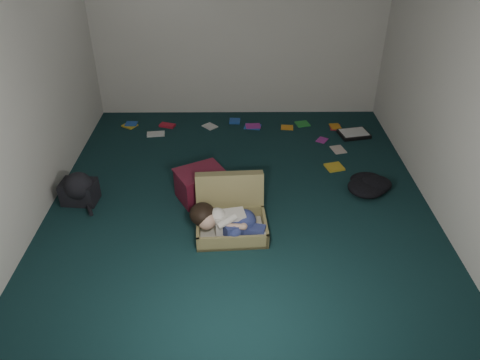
{
  "coord_description": "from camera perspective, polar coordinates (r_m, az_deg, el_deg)",
  "views": [
    {
      "loc": [
        -0.03,
        -4.12,
        2.91
      ],
      "look_at": [
        0.0,
        -0.15,
        0.35
      ],
      "focal_mm": 35.0,
      "sensor_mm": 36.0,
      "label": 1
    }
  ],
  "objects": [
    {
      "name": "maroon_bin",
      "position": [
        5.0,
        -4.81,
        -0.53
      ],
      "size": [
        0.61,
        0.57,
        0.34
      ],
      "rotation": [
        0.0,
        0.0,
        0.5
      ],
      "color": "maroon",
      "rests_on": "floor"
    },
    {
      "name": "suitcase",
      "position": [
        4.59,
        -1.13,
        -4.11
      ],
      "size": [
        0.71,
        0.7,
        0.5
      ],
      "rotation": [
        0.0,
        0.0,
        0.06
      ],
      "color": "olive",
      "rests_on": "floor"
    },
    {
      "name": "clothing_pile",
      "position": [
        5.37,
        16.18,
        -0.54
      ],
      "size": [
        0.52,
        0.46,
        0.14
      ],
      "primitive_type": null,
      "rotation": [
        0.0,
        0.0,
        -0.24
      ],
      "color": "black",
      "rests_on": "floor"
    },
    {
      "name": "backpack",
      "position": [
        5.23,
        -19.0,
        -1.27
      ],
      "size": [
        0.48,
        0.4,
        0.27
      ],
      "primitive_type": null,
      "rotation": [
        0.0,
        0.0,
        -0.1
      ],
      "color": "black",
      "rests_on": "floor"
    },
    {
      "name": "paper_tray",
      "position": [
        6.5,
        13.71,
        5.5
      ],
      "size": [
        0.43,
        0.36,
        0.05
      ],
      "rotation": [
        0.0,
        0.0,
        0.21
      ],
      "color": "black",
      "rests_on": "floor"
    },
    {
      "name": "wall_left",
      "position": [
        4.84,
        -24.87,
        10.36
      ],
      "size": [
        0.0,
        4.5,
        4.5
      ],
      "primitive_type": "plane",
      "rotation": [
        1.57,
        0.0,
        1.57
      ],
      "color": "silver",
      "rests_on": "ground"
    },
    {
      "name": "book_scatter",
      "position": [
        6.39,
        1.74,
        5.83
      ],
      "size": [
        3.07,
        1.49,
        0.02
      ],
      "color": "gold",
      "rests_on": "floor"
    },
    {
      "name": "wall_back",
      "position": [
        6.57,
        -0.19,
        18.65
      ],
      "size": [
        4.5,
        0.0,
        4.5
      ],
      "primitive_type": "plane",
      "rotation": [
        1.57,
        0.0,
        0.0
      ],
      "color": "silver",
      "rests_on": "ground"
    },
    {
      "name": "person",
      "position": [
        4.43,
        -1.62,
        -5.02
      ],
      "size": [
        0.74,
        0.35,
        0.31
      ],
      "rotation": [
        0.0,
        0.0,
        0.06
      ],
      "color": "silver",
      "rests_on": "suitcase"
    },
    {
      "name": "floor",
      "position": [
        5.04,
        -0.01,
        -2.42
      ],
      "size": [
        4.5,
        4.5,
        0.0
      ],
      "primitive_type": "plane",
      "color": "#0F2A2B",
      "rests_on": "ground"
    },
    {
      "name": "wall_front",
      "position": [
        2.47,
        0.43,
        -7.94
      ],
      "size": [
        4.5,
        0.0,
        4.5
      ],
      "primitive_type": "plane",
      "rotation": [
        -1.57,
        0.0,
        0.0
      ],
      "color": "silver",
      "rests_on": "ground"
    },
    {
      "name": "wall_right",
      "position": [
        4.87,
        24.69,
        10.53
      ],
      "size": [
        0.0,
        4.5,
        4.5
      ],
      "primitive_type": "plane",
      "rotation": [
        1.57,
        0.0,
        -1.57
      ],
      "color": "silver",
      "rests_on": "ground"
    }
  ]
}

